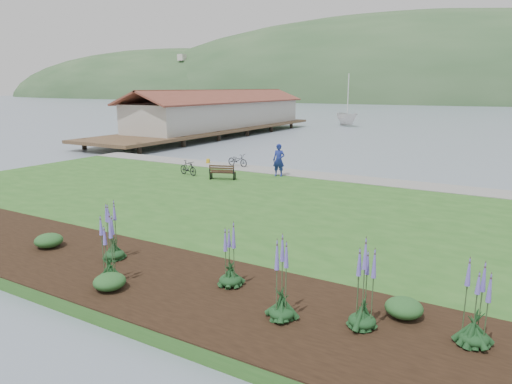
{
  "coord_description": "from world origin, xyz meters",
  "views": [
    {
      "loc": [
        11.94,
        -18.78,
        5.69
      ],
      "look_at": [
        2.35,
        -2.3,
        1.3
      ],
      "focal_mm": 32.0,
      "sensor_mm": 36.0,
      "label": 1
    }
  ],
  "objects_px": {
    "park_bench": "(222,172)",
    "person": "(279,157)",
    "bicycle_a": "(238,160)",
    "sailboat": "(347,126)"
  },
  "relations": [
    {
      "from": "park_bench",
      "to": "person",
      "type": "bearing_deg",
      "value": 27.56
    },
    {
      "from": "person",
      "to": "bicycle_a",
      "type": "distance_m",
      "value": 4.43
    },
    {
      "from": "park_bench",
      "to": "bicycle_a",
      "type": "distance_m",
      "value": 4.6
    },
    {
      "from": "park_bench",
      "to": "sailboat",
      "type": "distance_m",
      "value": 45.4
    },
    {
      "from": "bicycle_a",
      "to": "person",
      "type": "bearing_deg",
      "value": -103.23
    },
    {
      "from": "park_bench",
      "to": "sailboat",
      "type": "xyz_separation_m",
      "value": [
        -7.96,
        44.69,
        -0.85
      ]
    },
    {
      "from": "park_bench",
      "to": "person",
      "type": "distance_m",
      "value": 3.59
    },
    {
      "from": "person",
      "to": "bicycle_a",
      "type": "xyz_separation_m",
      "value": [
        -4.03,
        1.68,
        -0.72
      ]
    },
    {
      "from": "park_bench",
      "to": "person",
      "type": "relative_size",
      "value": 0.69
    },
    {
      "from": "bicycle_a",
      "to": "sailboat",
      "type": "height_order",
      "value": "sailboat"
    }
  ]
}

